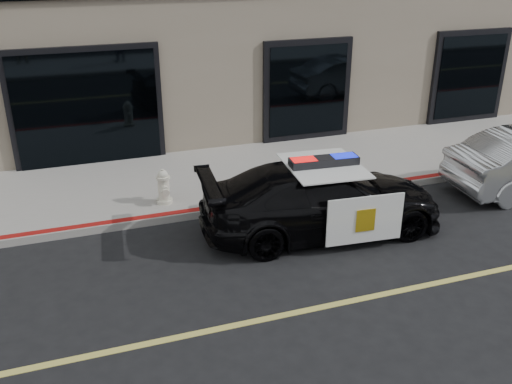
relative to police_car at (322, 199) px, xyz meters
name	(u,v)px	position (x,y,z in m)	size (l,w,h in m)	color
ground	(207,332)	(-2.78, -2.24, -0.66)	(120.00, 120.00, 0.00)	black
sidewalk_n	(147,186)	(-2.78, 3.01, -0.58)	(60.00, 3.50, 0.15)	gray
police_car	(322,199)	(0.00, 0.00, 0.00)	(2.52, 4.78, 1.47)	black
fire_hydrant	(164,187)	(-2.59, 1.87, -0.17)	(0.32, 0.45, 0.71)	beige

